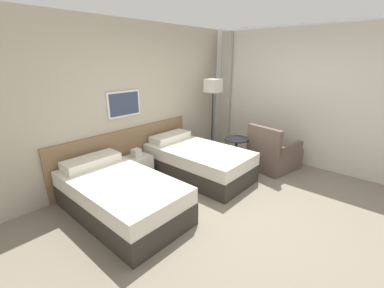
% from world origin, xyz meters
% --- Properties ---
extents(ground_plane, '(16.00, 16.00, 0.00)m').
position_xyz_m(ground_plane, '(0.00, 0.00, 0.00)').
color(ground_plane, slate).
extents(wall_headboard, '(10.00, 0.10, 2.70)m').
position_xyz_m(wall_headboard, '(-0.03, 2.28, 1.30)').
color(wall_headboard, '#B7AD99').
rests_on(wall_headboard, ground_plane).
extents(wall_window, '(0.21, 4.75, 2.70)m').
position_xyz_m(wall_window, '(2.30, -0.01, 1.34)').
color(wall_window, white).
rests_on(wall_window, ground_plane).
extents(bed_near_door, '(1.04, 1.92, 0.66)m').
position_xyz_m(bed_near_door, '(-1.23, 1.27, 0.28)').
color(bed_near_door, '#332D28').
rests_on(bed_near_door, ground_plane).
extents(bed_near_window, '(1.04, 1.92, 0.66)m').
position_xyz_m(bed_near_window, '(0.44, 1.27, 0.28)').
color(bed_near_window, '#332D28').
rests_on(bed_near_window, ground_plane).
extents(nightstand, '(0.46, 0.39, 0.57)m').
position_xyz_m(nightstand, '(-0.40, 1.98, 0.22)').
color(nightstand, beige).
rests_on(nightstand, ground_plane).
extents(floor_lamp, '(0.29, 0.29, 1.66)m').
position_xyz_m(floor_lamp, '(1.56, 1.80, 1.43)').
color(floor_lamp, black).
rests_on(floor_lamp, ground_plane).
extents(side_table, '(0.49, 0.49, 0.58)m').
position_xyz_m(side_table, '(1.27, 0.97, 0.41)').
color(side_table, black).
rests_on(side_table, ground_plane).
extents(armchair, '(0.97, 0.87, 0.89)m').
position_xyz_m(armchair, '(1.64, 0.35, 0.28)').
color(armchair, brown).
rests_on(armchair, ground_plane).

